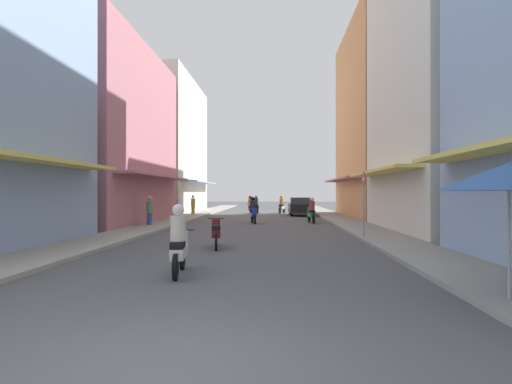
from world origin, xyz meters
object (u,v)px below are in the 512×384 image
at_px(motorbike_silver, 282,205).
at_px(pedestrian_far, 150,209).
at_px(motorbike_green, 311,211).
at_px(pedestrian_midway, 193,205).
at_px(street_sign_no_entry, 364,196).
at_px(motorbike_white, 179,243).
at_px(vendor_umbrella, 509,177).
at_px(motorbike_blue, 253,212).
at_px(motorbike_orange, 250,207).
at_px(parked_car, 300,206).
at_px(motorbike_black, 256,205).
at_px(motorbike_maroon, 216,233).

xyz_separation_m(motorbike_silver, pedestrian_far, (-7.27, -14.76, 0.25)).
height_order(motorbike_green, pedestrian_midway, pedestrian_midway).
xyz_separation_m(motorbike_silver, street_sign_no_entry, (2.87, -20.56, 1.01)).
bearing_deg(pedestrian_midway, motorbike_silver, 29.42).
relative_size(motorbike_white, vendor_umbrella, 0.78).
xyz_separation_m(motorbike_blue, pedestrian_midway, (-5.26, 7.95, 0.11)).
xyz_separation_m(motorbike_silver, motorbike_orange, (-2.59, -3.50, 0.00)).
bearing_deg(motorbike_white, parked_car, 80.39).
distance_m(parked_car, street_sign_no_entry, 17.20).
bearing_deg(pedestrian_far, pedestrian_midway, 89.21).
bearing_deg(motorbike_white, motorbike_black, 89.26).
height_order(motorbike_silver, pedestrian_far, pedestrian_far).
xyz_separation_m(parked_car, vendor_umbrella, (1.86, -26.21, 1.35)).
height_order(motorbike_black, vendor_umbrella, vendor_umbrella).
distance_m(motorbike_green, parked_car, 8.10).
distance_m(motorbike_silver, motorbike_blue, 12.11).
xyz_separation_m(motorbike_silver, parked_car, (1.42, -3.45, 0.04)).
xyz_separation_m(parked_car, street_sign_no_entry, (1.45, -17.11, 0.98)).
bearing_deg(motorbike_silver, motorbike_green, -81.98).
bearing_deg(motorbike_white, pedestrian_midway, 100.86).
distance_m(motorbike_blue, motorbike_black, 11.48).
height_order(motorbike_silver, motorbike_orange, same).
xyz_separation_m(motorbike_blue, parked_car, (3.28, 8.52, 0.04)).
distance_m(motorbike_black, pedestrian_far, 15.11).
xyz_separation_m(motorbike_maroon, pedestrian_midway, (-4.64, 18.86, 0.31)).
xyz_separation_m(motorbike_green, pedestrian_far, (-8.89, -3.22, 0.25)).
bearing_deg(motorbike_blue, parked_car, 68.94).
height_order(motorbike_blue, motorbike_black, same).
xyz_separation_m(pedestrian_far, vendor_umbrella, (10.55, -14.89, 1.14)).
xyz_separation_m(motorbike_white, motorbike_orange, (0.04, 23.89, 0.00)).
height_order(motorbike_maroon, pedestrian_far, pedestrian_far).
xyz_separation_m(motorbike_white, street_sign_no_entry, (5.50, 6.83, 1.01)).
bearing_deg(motorbike_orange, pedestrian_midway, -173.52).
xyz_separation_m(motorbike_green, motorbike_silver, (-1.63, 11.55, 0.00)).
bearing_deg(pedestrian_midway, parked_car, 3.81).
xyz_separation_m(motorbike_green, pedestrian_midway, (-8.74, 7.53, 0.11)).
xyz_separation_m(motorbike_black, motorbike_white, (-0.35, -26.89, 0.00)).
distance_m(motorbike_blue, pedestrian_midway, 9.53).
height_order(motorbike_white, pedestrian_far, pedestrian_far).
height_order(motorbike_blue, motorbike_orange, same).
relative_size(motorbike_black, parked_car, 0.43).
xyz_separation_m(motorbike_silver, vendor_umbrella, (3.28, -29.65, 1.39)).
bearing_deg(motorbike_silver, street_sign_no_entry, -82.06).
bearing_deg(motorbike_white, street_sign_no_entry, 51.14).
bearing_deg(pedestrian_midway, motorbike_black, 36.05).
bearing_deg(street_sign_no_entry, motorbike_maroon, -156.61).
height_order(motorbike_blue, motorbike_maroon, motorbike_blue).
relative_size(motorbike_silver, motorbike_blue, 0.98).
bearing_deg(pedestrian_far, motorbike_silver, 63.79).
relative_size(motorbike_silver, motorbike_maroon, 0.97).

